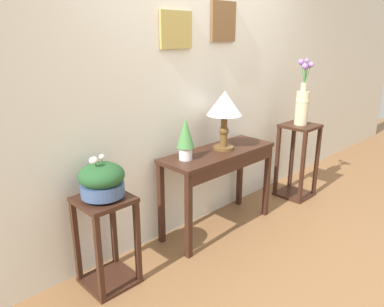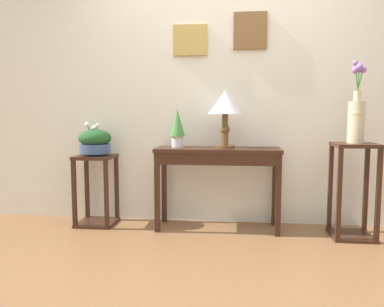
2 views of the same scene
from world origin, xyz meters
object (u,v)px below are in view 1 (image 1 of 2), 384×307
(table_lamp, at_px, (225,107))
(console_table, at_px, (220,164))
(pedestal_stand_left, at_px, (107,241))
(flower_vase_tall_right, at_px, (302,102))
(pedestal_stand_right, at_px, (297,161))
(planter_bowl_wide_left, at_px, (102,180))
(potted_plant_on_console, at_px, (185,136))

(table_lamp, bearing_deg, console_table, -159.67)
(pedestal_stand_left, bearing_deg, flower_vase_tall_right, -3.20)
(pedestal_stand_right, height_order, flower_vase_tall_right, flower_vase_tall_right)
(console_table, xyz_separation_m, pedestal_stand_right, (1.15, -0.10, -0.23))
(pedestal_stand_right, relative_size, flower_vase_tall_right, 1.19)
(console_table, xyz_separation_m, pedestal_stand_left, (-1.15, 0.03, -0.30))
(table_lamp, bearing_deg, flower_vase_tall_right, -6.35)
(pedestal_stand_left, height_order, pedestal_stand_right, pedestal_stand_right)
(planter_bowl_wide_left, xyz_separation_m, flower_vase_tall_right, (2.30, -0.13, 0.26))
(console_table, height_order, pedestal_stand_right, pedestal_stand_right)
(planter_bowl_wide_left, bearing_deg, table_lamp, -0.37)
(planter_bowl_wide_left, bearing_deg, pedestal_stand_right, -3.20)
(potted_plant_on_console, height_order, pedestal_stand_right, potted_plant_on_console)
(potted_plant_on_console, height_order, flower_vase_tall_right, flower_vase_tall_right)
(potted_plant_on_console, relative_size, pedestal_stand_left, 0.53)
(potted_plant_on_console, bearing_deg, pedestal_stand_left, -178.64)
(console_table, relative_size, pedestal_stand_left, 1.68)
(console_table, bearing_deg, table_lamp, 20.33)
(console_table, height_order, flower_vase_tall_right, flower_vase_tall_right)
(pedestal_stand_left, xyz_separation_m, flower_vase_tall_right, (2.30, -0.13, 0.72))
(pedestal_stand_left, distance_m, flower_vase_tall_right, 2.42)
(pedestal_stand_left, bearing_deg, table_lamp, -0.37)
(potted_plant_on_console, height_order, pedestal_stand_left, potted_plant_on_console)
(flower_vase_tall_right, bearing_deg, planter_bowl_wide_left, 176.79)
(potted_plant_on_console, relative_size, flower_vase_tall_right, 0.52)
(console_table, height_order, table_lamp, table_lamp)
(potted_plant_on_console, bearing_deg, console_table, -7.53)
(table_lamp, distance_m, flower_vase_tall_right, 1.10)
(planter_bowl_wide_left, height_order, pedestal_stand_right, planter_bowl_wide_left)
(flower_vase_tall_right, bearing_deg, pedestal_stand_left, 176.80)
(pedestal_stand_left, relative_size, planter_bowl_wide_left, 2.14)
(potted_plant_on_console, bearing_deg, pedestal_stand_right, -5.52)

